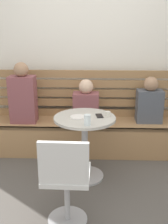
% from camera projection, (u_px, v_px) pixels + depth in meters
% --- Properties ---
extents(ground, '(8.00, 8.00, 0.00)m').
position_uv_depth(ground, '(80.00, 204.00, 2.70)').
color(ground, '#514C47').
extents(back_wall, '(5.20, 0.10, 2.90)m').
position_uv_depth(back_wall, '(86.00, 43.00, 3.82)').
color(back_wall, white).
rests_on(back_wall, ground).
extents(booth_bench, '(2.70, 0.52, 0.44)m').
position_uv_depth(booth_bench, '(85.00, 136.00, 3.77)').
color(booth_bench, '#A87C51').
rests_on(booth_bench, ground).
extents(booth_backrest, '(2.65, 0.04, 0.66)m').
position_uv_depth(booth_backrest, '(85.00, 93.00, 3.83)').
color(booth_backrest, '#9A7249').
rests_on(booth_backrest, booth_bench).
extents(cafe_table, '(0.68, 0.68, 0.74)m').
position_uv_depth(cafe_table, '(85.00, 136.00, 3.03)').
color(cafe_table, '#ADADB2').
rests_on(cafe_table, ground).
extents(white_chair, '(0.41, 0.41, 0.85)m').
position_uv_depth(white_chair, '(66.00, 179.00, 2.28)').
color(white_chair, '#ADADB2').
rests_on(white_chair, ground).
extents(person_adult, '(0.34, 0.22, 0.81)m').
position_uv_depth(person_adult, '(23.00, 96.00, 3.59)').
color(person_adult, brown).
rests_on(person_adult, booth_bench).
extents(person_child_left, '(0.34, 0.22, 0.62)m').
position_uv_depth(person_child_left, '(149.00, 102.00, 3.62)').
color(person_child_left, '#4C515B').
rests_on(person_child_left, booth_bench).
extents(person_child_middle, '(0.34, 0.22, 0.59)m').
position_uv_depth(person_child_middle, '(86.00, 104.00, 3.62)').
color(person_child_middle, brown).
rests_on(person_child_middle, booth_bench).
extents(cup_water_clear, '(0.07, 0.07, 0.11)m').
position_uv_depth(cup_water_clear, '(87.00, 120.00, 2.71)').
color(cup_water_clear, white).
rests_on(cup_water_clear, cafe_table).
extents(cup_espresso_small, '(0.06, 0.06, 0.05)m').
position_uv_depth(cup_espresso_small, '(108.00, 114.00, 2.98)').
color(cup_espresso_small, silver).
rests_on(cup_espresso_small, cafe_table).
extents(plate_small, '(0.17, 0.17, 0.01)m').
position_uv_depth(plate_small, '(78.00, 117.00, 2.95)').
color(plate_small, white).
rests_on(plate_small, cafe_table).
extents(phone_on_table, '(0.09, 0.15, 0.01)m').
position_uv_depth(phone_on_table, '(99.00, 116.00, 2.99)').
color(phone_on_table, black).
rests_on(phone_on_table, cafe_table).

